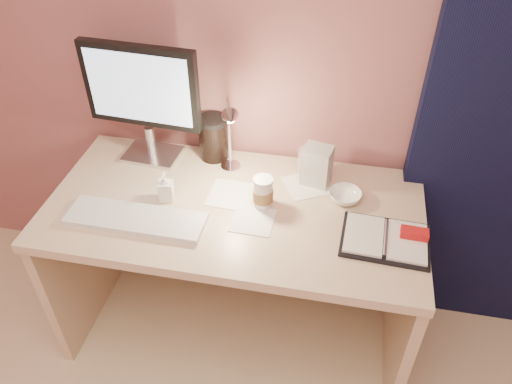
% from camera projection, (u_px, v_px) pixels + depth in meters
% --- Properties ---
extents(desk, '(1.40, 0.70, 0.73)m').
position_uv_depth(desk, '(240.00, 235.00, 2.06)').
color(desk, tan).
rests_on(desk, ground).
extents(monitor, '(0.46, 0.18, 0.49)m').
position_uv_depth(monitor, '(143.00, 93.00, 1.92)').
color(monitor, silver).
rests_on(monitor, desk).
extents(keyboard, '(0.50, 0.15, 0.02)m').
position_uv_depth(keyboard, '(136.00, 219.00, 1.78)').
color(keyboard, silver).
rests_on(keyboard, desk).
extents(planner, '(0.31, 0.24, 0.05)m').
position_uv_depth(planner, '(388.00, 239.00, 1.70)').
color(planner, black).
rests_on(planner, desk).
extents(paper_a, '(0.17, 0.17, 0.00)m').
position_uv_depth(paper_a, '(231.00, 194.00, 1.90)').
color(paper_a, silver).
rests_on(paper_a, desk).
extents(paper_b, '(0.15, 0.15, 0.00)m').
position_uv_depth(paper_b, '(253.00, 220.00, 1.79)').
color(paper_b, silver).
rests_on(paper_b, desk).
extents(paper_c, '(0.21, 0.21, 0.00)m').
position_uv_depth(paper_c, '(306.00, 185.00, 1.95)').
color(paper_c, silver).
rests_on(paper_c, desk).
extents(coffee_cup, '(0.08, 0.08, 0.12)m').
position_uv_depth(coffee_cup, '(263.00, 193.00, 1.82)').
color(coffee_cup, silver).
rests_on(coffee_cup, desk).
extents(clear_cup, '(0.07, 0.07, 0.13)m').
position_uv_depth(clear_cup, '(307.00, 164.00, 1.95)').
color(clear_cup, white).
rests_on(clear_cup, desk).
extents(bowl, '(0.16, 0.16, 0.04)m').
position_uv_depth(bowl, '(345.00, 196.00, 1.87)').
color(bowl, white).
rests_on(bowl, desk).
extents(lotion_bottle, '(0.06, 0.06, 0.12)m').
position_uv_depth(lotion_bottle, '(165.00, 187.00, 1.85)').
color(lotion_bottle, silver).
rests_on(lotion_bottle, desk).
extents(dark_jar, '(0.12, 0.12, 0.17)m').
position_uv_depth(dark_jar, '(214.00, 140.00, 2.05)').
color(dark_jar, black).
rests_on(dark_jar, desk).
extents(product_box, '(0.12, 0.11, 0.16)m').
position_uv_depth(product_box, '(317.00, 166.00, 1.91)').
color(product_box, '#B0B0AC').
rests_on(product_box, desk).
extents(desk_lamp, '(0.12, 0.21, 0.35)m').
position_uv_depth(desk_lamp, '(216.00, 133.00, 1.84)').
color(desk_lamp, silver).
rests_on(desk_lamp, desk).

